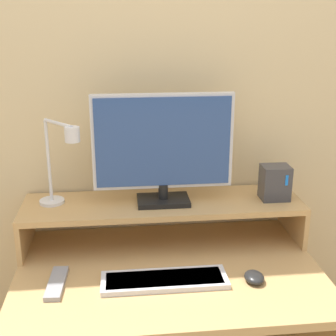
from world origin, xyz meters
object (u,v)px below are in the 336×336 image
Objects in this scene: mouse at (254,277)px; monitor at (163,147)px; router_dock at (275,183)px; remote_control at (57,283)px; keyboard at (164,280)px; desk_lamp at (60,162)px.

monitor is at bearing 130.99° from mouse.
router_dock is 0.69× the size of remote_control.
keyboard is (-0.45, -0.28, -0.22)m from router_dock.
router_dock is (0.79, 0.01, -0.11)m from desk_lamp.
router_dock reaches higher than keyboard.
keyboard is at bearing -3.59° from remote_control.
desk_lamp is at bearing -177.57° from monitor.
desk_lamp reaches higher than router_dock.
monitor is 2.67× the size of remote_control.
desk_lamp is 1.69× the size of remote_control.
monitor is at bearing 84.85° from keyboard.
monitor reaches higher than keyboard.
monitor reaches higher than mouse.
mouse is at bearing -117.17° from router_dock.
router_dock is at bearing 17.65° from remote_control.
remote_control is (-0.80, -0.25, -0.22)m from router_dock.
router_dock is 0.86m from remote_control.
monitor is at bearing 34.95° from remote_control.
monitor reaches higher than desk_lamp.
desk_lamp is 0.55m from keyboard.
mouse is at bearing -4.16° from remote_control.
monitor is 0.55m from mouse.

